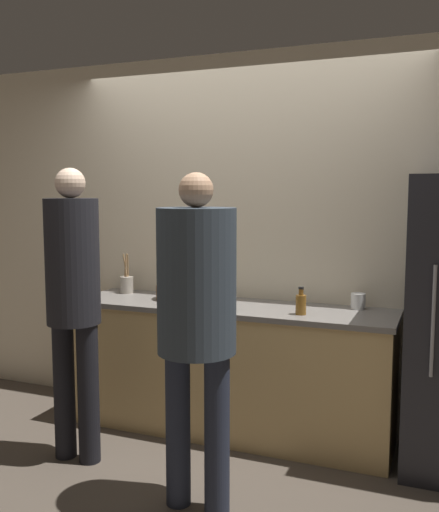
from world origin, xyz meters
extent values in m
plane|color=#4C4238|center=(0.00, 0.00, 0.00)|extent=(14.00, 14.00, 0.00)
cube|color=beige|center=(0.00, 0.63, 1.30)|extent=(5.20, 0.06, 2.60)
cube|color=tan|center=(0.00, 0.34, 0.42)|extent=(2.16, 0.58, 0.85)
cube|color=slate|center=(0.00, 0.34, 0.87)|extent=(2.19, 0.61, 0.03)
cylinder|color=#99999E|center=(1.29, -0.02, 0.95)|extent=(0.02, 0.02, 0.61)
cylinder|color=black|center=(-0.81, -0.41, 0.43)|extent=(0.13, 0.13, 0.85)
cylinder|color=black|center=(-0.64, -0.41, 0.43)|extent=(0.13, 0.13, 0.85)
cylinder|color=black|center=(-0.73, -0.41, 1.23)|extent=(0.32, 0.32, 0.75)
sphere|color=beige|center=(-0.73, -0.41, 1.69)|extent=(0.18, 0.18, 0.18)
cylinder|color=#232838|center=(0.08, -0.63, 0.42)|extent=(0.13, 0.13, 0.83)
cylinder|color=#232838|center=(0.29, -0.63, 0.42)|extent=(0.13, 0.13, 0.83)
cylinder|color=#333D47|center=(0.18, -0.63, 1.20)|extent=(0.40, 0.40, 0.73)
sphere|color=tan|center=(0.18, -0.63, 1.65)|extent=(0.17, 0.17, 0.17)
cylinder|color=brown|center=(-0.43, 0.38, 0.93)|extent=(0.27, 0.27, 0.10)
ellipsoid|color=yellow|center=(-0.40, 0.38, 1.00)|extent=(0.15, 0.12, 0.04)
cylinder|color=#ADA393|center=(-0.88, 0.46, 0.95)|extent=(0.10, 0.10, 0.12)
cylinder|color=#99754C|center=(-0.89, 0.46, 1.06)|extent=(0.01, 0.06, 0.25)
cylinder|color=#99754C|center=(-0.87, 0.46, 1.06)|extent=(0.03, 0.05, 0.25)
cylinder|color=#99754C|center=(-0.88, 0.45, 1.06)|extent=(0.05, 0.01, 0.25)
cylinder|color=brown|center=(0.52, 0.20, 0.95)|extent=(0.07, 0.07, 0.12)
cylinder|color=brown|center=(0.52, 0.20, 1.03)|extent=(0.03, 0.03, 0.04)
cylinder|color=black|center=(0.52, 0.20, 1.05)|extent=(0.03, 0.03, 0.01)
cylinder|color=#236033|center=(0.04, 0.16, 0.94)|extent=(0.07, 0.07, 0.12)
cylinder|color=#236033|center=(0.04, 0.16, 1.02)|extent=(0.03, 0.03, 0.04)
cylinder|color=black|center=(0.04, 0.16, 1.05)|extent=(0.04, 0.04, 0.01)
cylinder|color=white|center=(0.82, 0.51, 0.94)|extent=(0.09, 0.09, 0.10)
camera|label=1|loc=(1.34, -3.20, 1.64)|focal=40.00mm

